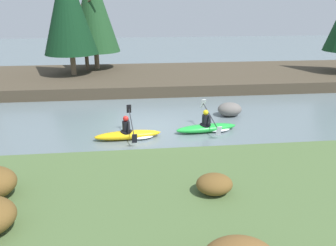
{
  "coord_description": "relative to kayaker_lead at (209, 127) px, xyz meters",
  "views": [
    {
      "loc": [
        -0.8,
        -13.56,
        5.2
      ],
      "look_at": [
        0.63,
        -0.73,
        0.55
      ],
      "focal_mm": 35.0,
      "sensor_mm": 36.0,
      "label": 1
    }
  ],
  "objects": [
    {
      "name": "conifer_tree_left",
      "position": [
        -5.83,
        12.17,
        4.76
      ],
      "size": [
        3.59,
        3.59,
        7.29
      ],
      "color": "#7A664C",
      "rests_on": "riverbank_far"
    },
    {
      "name": "kayaker_middle",
      "position": [
        -3.4,
        -0.43,
        0.0
      ],
      "size": [
        2.79,
        2.07,
        1.2
      ],
      "rotation": [
        0.0,
        0.0,
        0.1
      ],
      "color": "yellow",
      "rests_on": "ground"
    },
    {
      "name": "riverbank_near",
      "position": [
        -2.45,
        -6.69,
        0.13
      ],
      "size": [
        44.0,
        7.36,
        0.66
      ],
      "color": "#4C6638",
      "rests_on": "ground"
    },
    {
      "name": "kayaker_lead",
      "position": [
        0.0,
        0.0,
        0.0
      ],
      "size": [
        2.8,
        2.07,
        1.2
      ],
      "rotation": [
        0.0,
        0.0,
        0.14
      ],
      "color": "green",
      "rests_on": "ground"
    },
    {
      "name": "bare_tree_mid_upstream",
      "position": [
        -6.51,
        11.95,
        3.33
      ],
      "size": [
        3.34,
        3.3,
        6.03
      ],
      "color": "brown",
      "rests_on": "riverbank_far"
    },
    {
      "name": "riverbank_far",
      "position": [
        -2.45,
        9.86,
        0.14
      ],
      "size": [
        44.0,
        8.37,
        0.69
      ],
      "color": "#473D2D",
      "rests_on": "ground"
    },
    {
      "name": "conifer_tree_far_left",
      "position": [
        -7.22,
        10.01,
        4.85
      ],
      "size": [
        3.55,
        3.55,
        7.34
      ],
      "color": "#7A664C",
      "rests_on": "riverbank_far"
    },
    {
      "name": "shrub_clump_far_end",
      "position": [
        -1.26,
        -5.93,
        0.72
      ],
      "size": [
        0.94,
        0.78,
        0.51
      ],
      "color": "brown",
      "rests_on": "riverbank_near"
    },
    {
      "name": "boulder_midstream",
      "position": [
        1.52,
        2.02,
        0.14
      ],
      "size": [
        1.19,
        0.93,
        0.67
      ],
      "color": "slate",
      "rests_on": "ground"
    },
    {
      "name": "ground_plane",
      "position": [
        -2.45,
        0.5,
        -0.2
      ],
      "size": [
        90.0,
        90.0,
        0.0
      ],
      "primitive_type": "plane",
      "color": "slate"
    }
  ]
}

